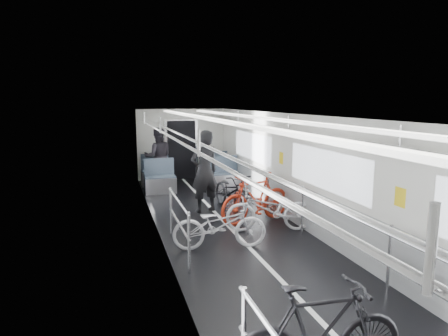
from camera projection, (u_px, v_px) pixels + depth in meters
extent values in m
cube|color=black|center=(251.00, 249.00, 7.28)|extent=(3.00, 14.00, 0.01)
cube|color=white|center=(252.00, 117.00, 6.88)|extent=(3.00, 14.00, 0.02)
cube|color=silver|center=(167.00, 190.00, 6.67)|extent=(0.02, 14.00, 2.40)
cube|color=silver|center=(327.00, 180.00, 7.49)|extent=(0.02, 14.00, 2.40)
cube|color=silver|center=(181.00, 144.00, 13.71)|extent=(3.00, 0.02, 2.40)
cube|color=white|center=(251.00, 249.00, 7.28)|extent=(0.08, 13.80, 0.01)
cube|color=gray|center=(170.00, 233.00, 6.80)|extent=(0.01, 13.90, 0.90)
cube|color=gray|center=(324.00, 219.00, 7.61)|extent=(0.01, 13.90, 0.90)
cube|color=white|center=(169.00, 179.00, 6.64)|extent=(0.01, 10.80, 0.75)
cube|color=white|center=(326.00, 170.00, 7.45)|extent=(0.01, 10.80, 0.75)
cube|color=white|center=(222.00, 121.00, 6.74)|extent=(0.14, 13.40, 0.05)
cube|color=white|center=(282.00, 120.00, 7.04)|extent=(0.14, 13.40, 0.05)
cube|color=black|center=(182.00, 150.00, 13.68)|extent=(0.95, 0.10, 2.00)
imported|color=black|center=(319.00, 335.00, 3.73)|extent=(1.76, 0.59, 1.04)
imported|color=silver|center=(220.00, 225.00, 7.25)|extent=(1.78, 0.81, 0.90)
imported|color=#BCBBC1|center=(270.00, 209.00, 8.22)|extent=(1.90, 0.98, 0.95)
imported|color=#B42C16|center=(256.00, 198.00, 8.82)|extent=(1.92, 1.03, 1.11)
imported|color=black|center=(230.00, 192.00, 9.77)|extent=(0.82, 1.85, 0.94)
imported|color=black|center=(204.00, 171.00, 9.61)|extent=(0.83, 0.66, 1.99)
imported|color=#29252C|center=(158.00, 157.00, 12.64)|extent=(0.94, 0.75, 1.85)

